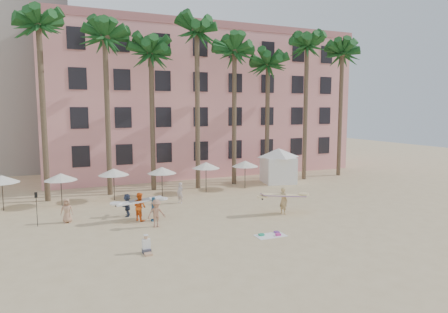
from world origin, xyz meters
TOP-DOWN VIEW (x-y plane):
  - ground at (0.00, 0.00)m, footprint 120.00×120.00m
  - pink_hotel at (7.00, 26.00)m, footprint 35.00×14.00m
  - palm_row at (0.51, 15.00)m, footprint 44.40×5.40m
  - umbrella_row at (-3.00, 12.50)m, footprint 22.50×2.70m
  - cabana at (11.40, 13.88)m, footprint 5.33×5.33m
  - beach_towel at (2.06, -0.55)m, footprint 1.81×1.02m
  - carrier_yellow at (5.35, 3.32)m, footprint 3.29×1.17m
  - carrier_white at (-4.36, 5.79)m, footprint 3.15×1.16m
  - beachgoers at (-4.51, 6.04)m, footprint 9.23×6.30m
  - paddle at (-10.63, 7.06)m, footprint 0.18×0.04m
  - seated_man at (-5.34, -0.44)m, footprint 0.42×0.74m

SIDE VIEW (x-z plane):
  - ground at x=0.00m, z-range 0.00..0.00m
  - beach_towel at x=2.06m, z-range -0.04..0.10m
  - seated_man at x=-5.34m, z-range -0.15..0.81m
  - beachgoers at x=-4.51m, z-range -0.06..1.73m
  - carrier_white at x=-4.36m, z-range 0.06..1.97m
  - carrier_yellow at x=5.35m, z-range 0.11..2.05m
  - paddle at x=-10.63m, z-range 0.30..2.52m
  - cabana at x=11.40m, z-range 0.32..3.82m
  - umbrella_row at x=-3.00m, z-range 0.97..3.69m
  - pink_hotel at x=7.00m, z-range 0.00..16.00m
  - palm_row at x=0.51m, z-range 4.82..21.12m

